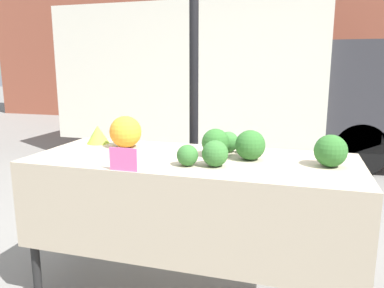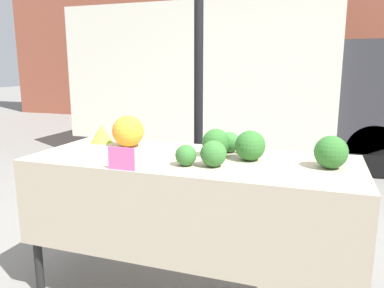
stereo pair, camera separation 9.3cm
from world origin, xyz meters
name	(u,v)px [view 2 (the right image)]	position (x,y,z in m)	size (l,w,h in m)	color
tent_pole	(199,77)	(-0.21, 0.78, 1.30)	(0.07, 0.07, 2.60)	black
parked_truck	(235,77)	(-0.64, 4.05, 1.21)	(5.01, 2.27, 2.24)	silver
market_table	(188,180)	(0.00, -0.06, 0.74)	(1.87, 0.76, 0.86)	tan
orange_cauliflower	(128,131)	(-0.49, 0.15, 0.96)	(0.20, 0.20, 0.20)	orange
romanesco_head	(102,134)	(-0.73, 0.21, 0.92)	(0.15, 0.15, 0.12)	#93B238
broccoli_head_0	(213,154)	(0.17, -0.15, 0.93)	(0.14, 0.14, 0.14)	#336B2D
broccoli_head_1	(186,155)	(0.03, -0.18, 0.92)	(0.11, 0.11, 0.11)	#336B2D
broccoli_head_2	(216,143)	(0.12, 0.08, 0.94)	(0.16, 0.16, 0.16)	#2D6628
broccoli_head_3	(230,142)	(0.17, 0.21, 0.92)	(0.13, 0.13, 0.13)	#387533
broccoli_head_4	(331,152)	(0.75, 0.01, 0.94)	(0.17, 0.17, 0.17)	#2D6628
broccoli_head_5	(250,146)	(0.33, 0.04, 0.94)	(0.17, 0.17, 0.17)	#2D6628
broccoli_head_6	(252,145)	(0.31, 0.19, 0.92)	(0.12, 0.12, 0.12)	#336B2D
price_sign	(121,159)	(-0.25, -0.36, 0.92)	(0.15, 0.01, 0.12)	#F45B9E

